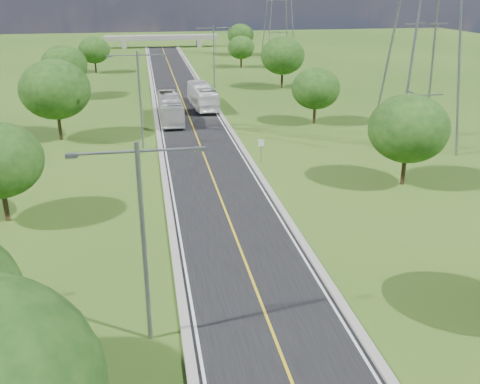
% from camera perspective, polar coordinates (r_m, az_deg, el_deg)
% --- Properties ---
extents(ground, '(260.00, 260.00, 0.00)m').
position_cam_1_polar(ground, '(72.35, -5.59, 8.29)').
color(ground, '#254B15').
rests_on(ground, ground).
extents(road, '(8.00, 150.00, 0.06)m').
position_cam_1_polar(road, '(78.18, -5.98, 9.29)').
color(road, black).
rests_on(road, ground).
extents(curb_left, '(0.50, 150.00, 0.22)m').
position_cam_1_polar(curb_left, '(77.98, -9.13, 9.16)').
color(curb_left, gray).
rests_on(curb_left, ground).
extents(curb_right, '(0.50, 150.00, 0.22)m').
position_cam_1_polar(curb_right, '(78.58, -2.85, 9.50)').
color(curb_right, gray).
rests_on(curb_right, ground).
extents(speed_limit_sign, '(0.55, 0.09, 2.40)m').
position_cam_1_polar(speed_limit_sign, '(51.57, 2.27, 4.84)').
color(speed_limit_sign, slate).
rests_on(speed_limit_sign, ground).
extents(overpass, '(30.00, 3.00, 3.20)m').
position_cam_1_polar(overpass, '(151.01, -8.36, 15.92)').
color(overpass, gray).
rests_on(overpass, ground).
extents(streetlight_near_left, '(5.90, 0.25, 10.00)m').
position_cam_1_polar(streetlight_near_left, '(24.56, -10.34, -3.88)').
color(streetlight_near_left, slate).
rests_on(streetlight_near_left, ground).
extents(streetlight_mid_left, '(5.90, 0.25, 10.00)m').
position_cam_1_polar(streetlight_mid_left, '(56.23, -10.66, 10.44)').
color(streetlight_mid_left, slate).
rests_on(streetlight_mid_left, ground).
extents(streetlight_far_right, '(5.90, 0.25, 10.00)m').
position_cam_1_polar(streetlight_far_right, '(89.62, -2.81, 14.75)').
color(streetlight_far_right, slate).
rests_on(streetlight_far_right, ground).
extents(power_tower_near, '(9.00, 6.40, 28.00)m').
position_cam_1_polar(power_tower_near, '(57.36, 19.50, 17.98)').
color(power_tower_near, slate).
rests_on(power_tower_near, ground).
extents(tree_lc, '(7.56, 7.56, 8.79)m').
position_cam_1_polar(tree_lc, '(61.94, -19.13, 10.29)').
color(tree_lc, black).
rests_on(tree_lc, ground).
extents(tree_ld, '(6.72, 6.72, 7.82)m').
position_cam_1_polar(tree_ld, '(85.80, -18.23, 12.78)').
color(tree_ld, black).
rests_on(tree_ld, ground).
extents(tree_le, '(5.88, 5.88, 6.84)m').
position_cam_1_polar(tree_le, '(109.30, -15.31, 14.40)').
color(tree_le, black).
rests_on(tree_le, ground).
extents(tree_rb, '(6.72, 6.72, 7.82)m').
position_cam_1_polar(tree_rb, '(47.05, 17.52, 6.47)').
color(tree_rb, black).
rests_on(tree_rb, ground).
extents(tree_rc, '(5.88, 5.88, 6.84)m').
position_cam_1_polar(tree_rc, '(66.65, 8.08, 10.86)').
color(tree_rc, black).
rests_on(tree_rc, ground).
extents(tree_rd, '(7.14, 7.14, 8.30)m').
position_cam_1_polar(tree_rd, '(89.84, 4.57, 14.29)').
color(tree_rd, black).
rests_on(tree_rd, ground).
extents(tree_re, '(5.46, 5.46, 6.35)m').
position_cam_1_polar(tree_re, '(112.74, 0.12, 15.16)').
color(tree_re, black).
rests_on(tree_re, ground).
extents(tree_rf, '(6.30, 6.30, 7.33)m').
position_cam_1_polar(tree_rf, '(132.89, 0.07, 16.38)').
color(tree_rf, black).
rests_on(tree_rf, ground).
extents(bus_outbound, '(3.31, 11.49, 3.16)m').
position_cam_1_polar(bus_outbound, '(75.53, -4.03, 10.17)').
color(bus_outbound, silver).
rests_on(bus_outbound, road).
extents(bus_inbound, '(2.72, 11.47, 3.19)m').
position_cam_1_polar(bus_inbound, '(68.47, -7.44, 8.89)').
color(bus_inbound, silver).
rests_on(bus_inbound, road).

